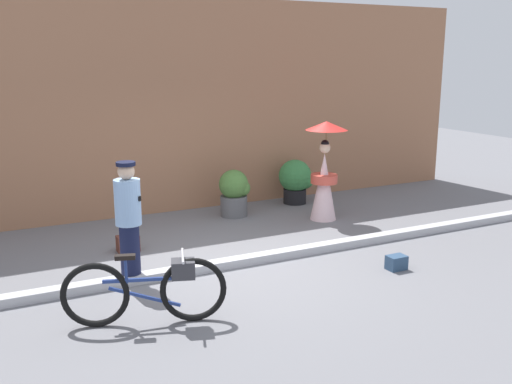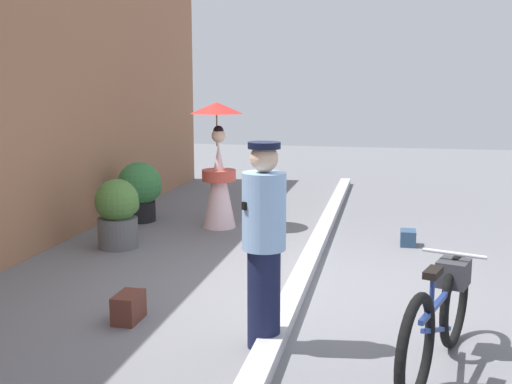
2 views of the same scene
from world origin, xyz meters
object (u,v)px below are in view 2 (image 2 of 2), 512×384
(person_officer, at_px, (264,241))
(backpack_spare, at_px, (408,238))
(backpack_on_pavement, at_px, (129,307))
(potted_plant_by_door, at_px, (118,212))
(bicycle_near_officer, at_px, (439,315))
(person_with_parasol, at_px, (218,166))
(potted_plant_small, at_px, (141,189))

(person_officer, xyz_separation_m, backpack_spare, (3.47, -1.21, -0.76))
(backpack_on_pavement, height_order, backpack_spare, backpack_on_pavement)
(backpack_spare, bearing_deg, potted_plant_by_door, 103.36)
(bicycle_near_officer, distance_m, potted_plant_by_door, 4.63)
(person_with_parasol, relative_size, potted_plant_small, 2.00)
(person_with_parasol, relative_size, backpack_spare, 6.71)
(potted_plant_small, distance_m, backpack_on_pavement, 4.15)
(person_with_parasol, distance_m, backpack_on_pavement, 3.79)
(person_with_parasol, distance_m, potted_plant_small, 1.34)
(potted_plant_small, bearing_deg, backpack_spare, -99.63)
(backpack_on_pavement, bearing_deg, person_with_parasol, 3.18)
(bicycle_near_officer, bearing_deg, person_with_parasol, 34.09)
(bicycle_near_officer, bearing_deg, potted_plant_by_door, 53.72)
(person_with_parasol, distance_m, potted_plant_by_door, 1.73)
(backpack_on_pavement, distance_m, backpack_spare, 4.04)
(bicycle_near_officer, xyz_separation_m, person_with_parasol, (4.12, 2.79, 0.48))
(potted_plant_small, xyz_separation_m, backpack_on_pavement, (-3.86, -1.48, -0.36))
(person_with_parasol, bearing_deg, bicycle_near_officer, -145.91)
(potted_plant_by_door, distance_m, backpack_on_pavement, 2.62)
(person_officer, bearing_deg, potted_plant_by_door, 42.73)
(bicycle_near_officer, xyz_separation_m, backpack_spare, (3.60, 0.10, -0.31))
(person_officer, bearing_deg, person_with_parasol, 20.21)
(bicycle_near_officer, relative_size, person_officer, 1.08)
(person_officer, xyz_separation_m, potted_plant_by_door, (2.61, 2.41, -0.40))
(backpack_spare, bearing_deg, backpack_on_pavement, 142.20)
(backpack_on_pavement, bearing_deg, potted_plant_small, 20.91)
(person_officer, height_order, backpack_on_pavement, person_officer)
(person_with_parasol, bearing_deg, person_officer, -159.79)
(person_officer, distance_m, person_with_parasol, 4.25)
(person_officer, relative_size, backpack_spare, 6.04)
(bicycle_near_officer, bearing_deg, backpack_on_pavement, 81.05)
(bicycle_near_officer, distance_m, backpack_spare, 3.61)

